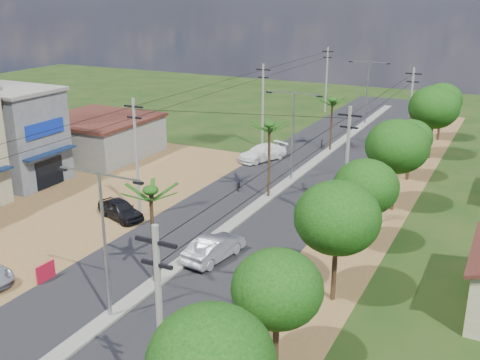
# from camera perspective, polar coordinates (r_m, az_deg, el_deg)

# --- Properties ---
(ground) EXTENTS (160.00, 160.00, 0.00)m
(ground) POSITION_cam_1_polar(r_m,az_deg,el_deg) (30.77, -12.97, -13.51)
(ground) COLOR black
(ground) RESTS_ON ground
(road) EXTENTS (12.00, 110.00, 0.04)m
(road) POSITION_cam_1_polar(r_m,az_deg,el_deg) (41.92, 0.09, -3.96)
(road) COLOR black
(road) RESTS_ON ground
(median) EXTENTS (1.00, 90.00, 0.18)m
(median) POSITION_cam_1_polar(r_m,az_deg,el_deg) (44.40, 1.84, -2.55)
(median) COLOR #605E56
(median) RESTS_ON ground
(dirt_lot_west) EXTENTS (18.00, 46.00, 0.04)m
(dirt_lot_west) POSITION_cam_1_polar(r_m,az_deg,el_deg) (45.51, -21.27, -3.44)
(dirt_lot_west) COLOR brown
(dirt_lot_west) RESTS_ON ground
(dirt_shoulder_east) EXTENTS (5.00, 90.00, 0.03)m
(dirt_shoulder_east) POSITION_cam_1_polar(r_m,az_deg,el_deg) (39.16, 11.33, -6.05)
(dirt_shoulder_east) COLOR brown
(dirt_shoulder_east) RESTS_ON ground
(shophouse_grey) EXTENTS (9.00, 6.40, 8.30)m
(shophouse_grey) POSITION_cam_1_polar(r_m,az_deg,el_deg) (53.13, -22.16, 4.23)
(shophouse_grey) COLOR #4B4E53
(shophouse_grey) RESTS_ON ground
(low_shed) EXTENTS (10.40, 10.40, 3.95)m
(low_shed) POSITION_cam_1_polar(r_m,az_deg,el_deg) (59.79, -14.17, 4.36)
(low_shed) COLOR #605E56
(low_shed) RESTS_ON ground
(tree_east_b) EXTENTS (4.00, 4.00, 5.83)m
(tree_east_b) POSITION_cam_1_polar(r_m,az_deg,el_deg) (24.35, 3.79, -10.97)
(tree_east_b) COLOR black
(tree_east_b) RESTS_ON ground
(tree_east_c) EXTENTS (4.60, 4.60, 6.83)m
(tree_east_c) POSITION_cam_1_polar(r_m,az_deg,el_deg) (29.86, 9.86, -3.81)
(tree_east_c) COLOR black
(tree_east_c) RESTS_ON ground
(tree_east_d) EXTENTS (4.20, 4.20, 6.13)m
(tree_east_d) POSITION_cam_1_polar(r_m,az_deg,el_deg) (36.46, 12.68, -0.70)
(tree_east_d) COLOR black
(tree_east_d) RESTS_ON ground
(tree_east_e) EXTENTS (4.80, 4.80, 7.14)m
(tree_east_e) POSITION_cam_1_polar(r_m,az_deg,el_deg) (43.71, 15.69, 3.30)
(tree_east_e) COLOR black
(tree_east_e) RESTS_ON ground
(tree_east_f) EXTENTS (3.80, 3.80, 5.52)m
(tree_east_f) POSITION_cam_1_polar(r_m,az_deg,el_deg) (51.71, 16.97, 4.12)
(tree_east_f) COLOR black
(tree_east_f) RESTS_ON ground
(tree_east_g) EXTENTS (5.00, 5.00, 7.38)m
(tree_east_g) POSITION_cam_1_polar(r_m,az_deg,el_deg) (59.07, 19.12, 6.99)
(tree_east_g) COLOR black
(tree_east_g) RESTS_ON ground
(tree_east_h) EXTENTS (4.40, 4.40, 6.52)m
(tree_east_h) POSITION_cam_1_polar(r_m,az_deg,el_deg) (67.03, 19.85, 7.66)
(tree_east_h) COLOR black
(tree_east_h) RESTS_ON ground
(palm_median_near) EXTENTS (2.00, 2.00, 6.15)m
(palm_median_near) POSITION_cam_1_polar(r_m,az_deg,el_deg) (31.16, -9.06, -1.48)
(palm_median_near) COLOR black
(palm_median_near) RESTS_ON ground
(palm_median_mid) EXTENTS (2.00, 2.00, 6.55)m
(palm_median_mid) POSITION_cam_1_polar(r_m,az_deg,el_deg) (44.42, 3.02, 5.29)
(palm_median_mid) COLOR black
(palm_median_mid) RESTS_ON ground
(palm_median_far) EXTENTS (2.00, 2.00, 5.85)m
(palm_median_far) POSITION_cam_1_polar(r_m,az_deg,el_deg) (59.23, 9.38, 7.81)
(palm_median_far) COLOR black
(palm_median_far) RESTS_ON ground
(streetlight_near) EXTENTS (5.10, 0.18, 8.00)m
(streetlight_near) POSITION_cam_1_polar(r_m,az_deg,el_deg) (28.55, -13.66, -5.33)
(streetlight_near) COLOR gray
(streetlight_near) RESTS_ON ground
(streetlight_mid) EXTENTS (5.10, 0.18, 8.00)m
(streetlight_mid) POSITION_cam_1_polar(r_m,az_deg,el_deg) (49.17, 5.38, 5.21)
(streetlight_mid) COLOR gray
(streetlight_mid) RESTS_ON ground
(streetlight_far) EXTENTS (5.10, 0.18, 8.00)m
(streetlight_far) POSITION_cam_1_polar(r_m,az_deg,el_deg) (72.60, 12.81, 9.18)
(streetlight_far) COLOR gray
(streetlight_far) RESTS_ON ground
(utility_pole_w_b) EXTENTS (1.60, 0.24, 9.00)m
(utility_pole_w_b) POSITION_cam_1_polar(r_m,az_deg,el_deg) (41.50, -10.47, 2.41)
(utility_pole_w_b) COLOR #605E56
(utility_pole_w_b) RESTS_ON ground
(utility_pole_w_c) EXTENTS (1.60, 0.24, 9.00)m
(utility_pole_w_c) POSITION_cam_1_polar(r_m,az_deg,el_deg) (59.96, 2.33, 7.68)
(utility_pole_w_c) COLOR #605E56
(utility_pole_w_c) RESTS_ON ground
(utility_pole_w_d) EXTENTS (1.60, 0.24, 9.00)m
(utility_pole_w_d) POSITION_cam_1_polar(r_m,az_deg,el_deg) (79.28, 8.78, 10.17)
(utility_pole_w_d) COLOR #605E56
(utility_pole_w_d) RESTS_ON ground
(utility_pole_e_a) EXTENTS (1.60, 0.24, 9.00)m
(utility_pole_e_a) POSITION_cam_1_polar(r_m,az_deg,el_deg) (20.29, -8.05, -15.65)
(utility_pole_e_a) COLOR #605E56
(utility_pole_e_a) RESTS_ON ground
(utility_pole_e_b) EXTENTS (1.60, 0.24, 9.00)m
(utility_pole_e_b) POSITION_cam_1_polar(r_m,az_deg,el_deg) (38.63, 10.76, 1.18)
(utility_pole_e_b) COLOR #605E56
(utility_pole_e_b) RESTS_ON ground
(utility_pole_e_c) EXTENTS (1.60, 0.24, 9.00)m
(utility_pole_e_c) POSITION_cam_1_polar(r_m,az_deg,el_deg) (59.50, 16.88, 6.81)
(utility_pole_e_c) COLOR #605E56
(utility_pole_e_c) RESTS_ON ground
(car_silver_mid) EXTENTS (2.28, 4.91, 1.56)m
(car_silver_mid) POSITION_cam_1_polar(r_m,az_deg,el_deg) (35.59, -2.62, -6.93)
(car_silver_mid) COLOR gray
(car_silver_mid) RESTS_ON ground
(car_white_far) EXTENTS (4.22, 5.80, 1.56)m
(car_white_far) POSITION_cam_1_polar(r_m,az_deg,el_deg) (56.16, 2.29, 2.76)
(car_white_far) COLOR silver
(car_white_far) RESTS_ON ground
(car_parked_dark) EXTENTS (4.58, 2.99, 1.45)m
(car_parked_dark) POSITION_cam_1_polar(r_m,az_deg,el_deg) (42.66, -12.05, -2.97)
(car_parked_dark) COLOR black
(car_parked_dark) RESTS_ON ground
(moto_rider_east) EXTENTS (1.10, 1.64, 0.81)m
(moto_rider_east) POSITION_cam_1_polar(r_m,az_deg,el_deg) (29.17, -2.59, -13.99)
(moto_rider_east) COLOR black
(moto_rider_east) RESTS_ON ground
(moto_rider_west_a) EXTENTS (1.23, 1.86, 0.92)m
(moto_rider_west_a) POSITION_cam_1_polar(r_m,az_deg,el_deg) (47.87, -0.11, -0.47)
(moto_rider_west_a) COLOR black
(moto_rider_west_a) RESTS_ON ground
(moto_rider_west_b) EXTENTS (0.86, 1.66, 0.96)m
(moto_rider_west_b) POSITION_cam_1_polar(r_m,az_deg,el_deg) (61.37, 8.31, 3.66)
(moto_rider_west_b) COLOR black
(moto_rider_west_b) RESTS_ON ground
(roadside_sign) EXTENTS (0.14, 1.35, 1.12)m
(roadside_sign) POSITION_cam_1_polar(r_m,az_deg,el_deg) (35.06, -19.13, -8.85)
(roadside_sign) COLOR maroon
(roadside_sign) RESTS_ON ground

